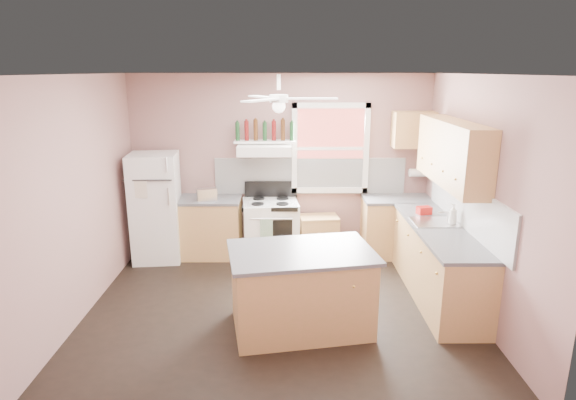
{
  "coord_description": "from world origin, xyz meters",
  "views": [
    {
      "loc": [
        0.06,
        -5.21,
        2.74
      ],
      "look_at": [
        0.1,
        0.3,
        1.25
      ],
      "focal_mm": 30.0,
      "sensor_mm": 36.0,
      "label": 1
    }
  ],
  "objects_px": {
    "toaster": "(207,194)",
    "stove": "(271,229)",
    "cart": "(319,236)",
    "island": "(301,291)",
    "refrigerator": "(156,207)"
  },
  "relations": [
    {
      "from": "toaster",
      "to": "stove",
      "type": "bearing_deg",
      "value": -13.62
    },
    {
      "from": "toaster",
      "to": "cart",
      "type": "distance_m",
      "value": 1.81
    },
    {
      "from": "stove",
      "to": "island",
      "type": "height_order",
      "value": "same"
    },
    {
      "from": "toaster",
      "to": "island",
      "type": "bearing_deg",
      "value": -74.84
    },
    {
      "from": "toaster",
      "to": "cart",
      "type": "xyz_separation_m",
      "value": [
        1.66,
        0.18,
        -0.7
      ]
    },
    {
      "from": "refrigerator",
      "to": "toaster",
      "type": "xyz_separation_m",
      "value": [
        0.75,
        0.0,
        0.19
      ]
    },
    {
      "from": "stove",
      "to": "cart",
      "type": "distance_m",
      "value": 0.75
    },
    {
      "from": "cart",
      "to": "island",
      "type": "height_order",
      "value": "island"
    },
    {
      "from": "refrigerator",
      "to": "island",
      "type": "xyz_separation_m",
      "value": [
        2.06,
        -2.02,
        -0.37
      ]
    },
    {
      "from": "stove",
      "to": "refrigerator",
      "type": "bearing_deg",
      "value": 176.53
    },
    {
      "from": "refrigerator",
      "to": "toaster",
      "type": "bearing_deg",
      "value": -5.02
    },
    {
      "from": "cart",
      "to": "island",
      "type": "relative_size",
      "value": 0.4
    },
    {
      "from": "toaster",
      "to": "island",
      "type": "height_order",
      "value": "toaster"
    },
    {
      "from": "toaster",
      "to": "island",
      "type": "relative_size",
      "value": 0.2
    },
    {
      "from": "stove",
      "to": "cart",
      "type": "bearing_deg",
      "value": 2.54
    }
  ]
}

